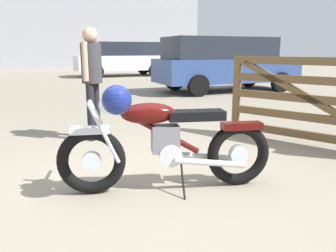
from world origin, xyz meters
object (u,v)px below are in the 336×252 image
Objects in this scene: timber_gate at (335,99)px; red_hatchback_near at (124,58)px; dark_sedan_left at (224,62)px; vintage_motorcycle at (162,141)px; bystander at (92,72)px.

red_hatchback_near is at bearing -31.06° from timber_gate.
dark_sedan_left is (1.88, 6.51, 0.24)m from timber_gate.
vintage_motorcycle is 2.68m from timber_gate.
vintage_motorcycle is 15.03m from red_hatchback_near.
bystander is 12.96m from red_hatchback_near.
bystander is 0.34× the size of red_hatchback_near.
red_hatchback_near is at bearing -90.14° from vintage_motorcycle.
dark_sedan_left reaches higher than timber_gate.
vintage_motorcycle is at bearing -125.32° from dark_sedan_left.
timber_gate is 14.22m from red_hatchback_near.
dark_sedan_left is 0.99× the size of red_hatchback_near.
vintage_motorcycle is at bearing 71.30° from timber_gate.
timber_gate is at bearing -108.88° from dark_sedan_left.
timber_gate is 3.42m from bystander.
timber_gate is at bearing -175.52° from bystander.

